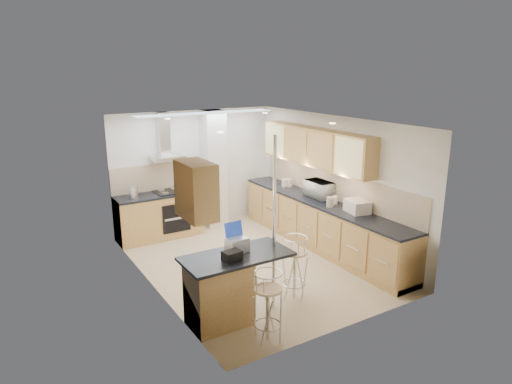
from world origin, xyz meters
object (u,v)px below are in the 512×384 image
microwave (320,189)px  laptop (237,245)px  bar_stool_end (295,267)px  bread_bin (357,206)px  bar_stool_near (268,306)px

microwave → laptop: size_ratio=2.10×
bar_stool_end → microwave: bearing=-27.4°
laptop → microwave: bearing=25.5°
laptop → bread_bin: bread_bin is taller
laptop → bar_stool_end: bearing=-6.0°
laptop → bar_stool_near: 0.94m
microwave → bar_stool_near: size_ratio=0.63×
microwave → bar_stool_end: 2.42m
bar_stool_end → bread_bin: bearing=-52.6°
bar_stool_near → bread_bin: bearing=19.2°
bar_stool_end → bar_stool_near: bearing=148.3°
microwave → bar_stool_near: 3.59m
laptop → bread_bin: bearing=6.0°
microwave → bar_stool_end: bearing=131.6°
bar_stool_end → laptop: bearing=109.0°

